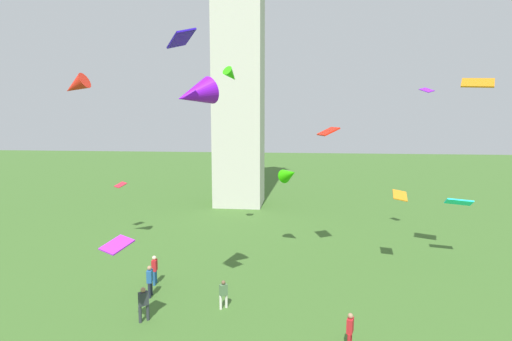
# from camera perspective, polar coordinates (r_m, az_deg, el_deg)

# --- Properties ---
(person_0) EXTENTS (0.33, 0.56, 1.81)m
(person_0) POSITION_cam_1_polar(r_m,az_deg,el_deg) (24.73, -15.12, -14.09)
(person_0) COLOR #235693
(person_0) RESTS_ON ground_plane
(person_2) EXTENTS (0.52, 0.51, 1.79)m
(person_2) POSITION_cam_1_polar(r_m,az_deg,el_deg) (20.71, -16.67, -18.57)
(person_2) COLOR #2D3338
(person_2) RESTS_ON ground_plane
(person_3) EXTENTS (0.46, 0.45, 1.57)m
(person_3) POSITION_cam_1_polar(r_m,az_deg,el_deg) (21.24, -4.95, -17.96)
(person_3) COLOR silver
(person_3) RESTS_ON ground_plane
(person_4) EXTENTS (0.37, 0.51, 1.69)m
(person_4) POSITION_cam_1_polar(r_m,az_deg,el_deg) (18.36, 14.06, -22.27)
(person_4) COLOR red
(person_4) RESTS_ON ground_plane
(person_5) EXTENTS (0.34, 0.56, 1.84)m
(person_5) POSITION_cam_1_polar(r_m,az_deg,el_deg) (23.19, -15.78, -15.56)
(person_5) COLOR #1E2333
(person_5) RESTS_ON ground_plane
(kite_flying_0) EXTENTS (1.10, 1.34, 0.61)m
(kite_flying_0) POSITION_cam_1_polar(r_m,az_deg,el_deg) (26.92, 20.97, -3.53)
(kite_flying_0) COLOR orange
(kite_flying_1) EXTENTS (1.87, 2.02, 1.46)m
(kite_flying_1) POSITION_cam_1_polar(r_m,az_deg,el_deg) (27.87, 5.07, -0.59)
(kite_flying_1) COLOR #26B506
(kite_flying_2) EXTENTS (1.45, 1.67, 1.35)m
(kite_flying_2) POSITION_cam_1_polar(r_m,az_deg,el_deg) (30.64, -3.78, 14.22)
(kite_flying_2) COLOR #30C711
(kite_flying_3) EXTENTS (1.05, 1.08, 0.49)m
(kite_flying_3) POSITION_cam_1_polar(r_m,az_deg,el_deg) (32.04, 24.45, 11.04)
(kite_flying_3) COLOR #851BE3
(kite_flying_4) EXTENTS (1.28, 1.47, 0.49)m
(kite_flying_4) POSITION_cam_1_polar(r_m,az_deg,el_deg) (17.89, -20.31, -10.50)
(kite_flying_4) COLOR #BA2AEF
(kite_flying_5) EXTENTS (2.07, 1.70, 0.76)m
(kite_flying_5) POSITION_cam_1_polar(r_m,az_deg,el_deg) (27.06, 30.56, 11.38)
(kite_flying_5) COLOR orange
(kite_flying_6) EXTENTS (1.85, 1.40, 0.68)m
(kite_flying_6) POSITION_cam_1_polar(r_m,az_deg,el_deg) (30.43, 28.38, -4.22)
(kite_flying_6) COLOR #12EEE5
(kite_flying_7) EXTENTS (1.97, 1.23, 1.70)m
(kite_flying_7) POSITION_cam_1_polar(r_m,az_deg,el_deg) (28.69, -25.65, 11.49)
(kite_flying_7) COLOR red
(kite_flying_8) EXTENTS (1.53, 1.95, 0.61)m
(kite_flying_8) POSITION_cam_1_polar(r_m,az_deg,el_deg) (26.68, 10.88, 5.84)
(kite_flying_8) COLOR red
(kite_flying_9) EXTENTS (2.48, 2.59, 1.84)m
(kite_flying_9) POSITION_cam_1_polar(r_m,az_deg,el_deg) (18.77, -9.29, 11.31)
(kite_flying_9) COLOR #7F0FDF
(kite_flying_10) EXTENTS (1.02, 1.10, 0.46)m
(kite_flying_10) POSITION_cam_1_polar(r_m,az_deg,el_deg) (35.69, -19.84, -2.05)
(kite_flying_10) COLOR red
(kite_flying_11) EXTENTS (1.43, 1.58, 0.74)m
(kite_flying_11) POSITION_cam_1_polar(r_m,az_deg,el_deg) (16.75, -11.26, 19.03)
(kite_flying_11) COLOR #240FBA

